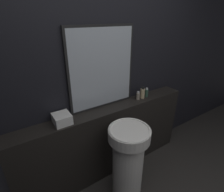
% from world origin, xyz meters
% --- Properties ---
extents(wall_back, '(8.00, 0.06, 2.50)m').
position_xyz_m(wall_back, '(0.00, 1.56, 1.25)').
color(wall_back, black).
rests_on(wall_back, ground_plane).
extents(vanity_counter, '(2.23, 0.23, 0.92)m').
position_xyz_m(vanity_counter, '(0.00, 1.42, 0.46)').
color(vanity_counter, black).
rests_on(vanity_counter, ground_plane).
extents(pedestal_sink, '(0.42, 0.42, 0.90)m').
position_xyz_m(pedestal_sink, '(-0.03, 1.00, 0.49)').
color(pedestal_sink, silver).
rests_on(pedestal_sink, ground_plane).
extents(mirror, '(0.80, 0.03, 0.90)m').
position_xyz_m(mirror, '(-0.02, 1.51, 1.37)').
color(mirror, black).
rests_on(mirror, vanity_counter).
extents(towel_stack, '(0.16, 0.18, 0.10)m').
position_xyz_m(towel_stack, '(-0.54, 1.42, 0.97)').
color(towel_stack, white).
rests_on(towel_stack, vanity_counter).
extents(shampoo_bottle, '(0.05, 0.05, 0.11)m').
position_xyz_m(shampoo_bottle, '(0.45, 1.42, 0.97)').
color(shampoo_bottle, gray).
rests_on(shampoo_bottle, vanity_counter).
extents(conditioner_bottle, '(0.06, 0.06, 0.16)m').
position_xyz_m(conditioner_bottle, '(0.52, 1.42, 0.99)').
color(conditioner_bottle, '#C6B284').
rests_on(conditioner_bottle, vanity_counter).
extents(lotion_bottle, '(0.04, 0.04, 0.12)m').
position_xyz_m(lotion_bottle, '(0.59, 1.42, 0.98)').
color(lotion_bottle, '#2D4C3D').
rests_on(lotion_bottle, vanity_counter).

